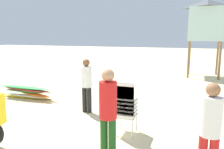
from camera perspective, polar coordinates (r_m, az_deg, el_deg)
name	(u,v)px	position (r m, az deg, el deg)	size (l,w,h in m)	color
stacked_plastic_chairs	(125,104)	(5.27, 3.31, -7.54)	(0.48, 0.48, 1.29)	white
surfboard_pile	(29,93)	(8.86, -20.39, -4.32)	(2.40, 0.71, 0.48)	yellow
lifeguard_near_left	(210,127)	(3.87, 23.63, -12.04)	(0.32, 0.32, 1.63)	red
lifeguard_near_center	(87,82)	(6.78, -6.47, -1.97)	(0.32, 0.32, 1.63)	black
lifeguard_near_right	(108,109)	(4.08, -1.02, -8.85)	(0.32, 0.32, 1.75)	#194C19
lifeguard_tower	(206,20)	(13.82, 22.74, 12.56)	(1.98, 1.98, 4.26)	olive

